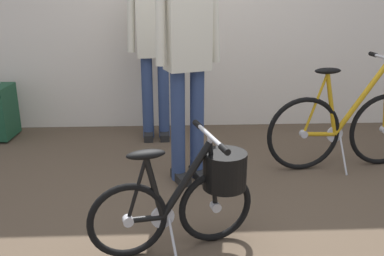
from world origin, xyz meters
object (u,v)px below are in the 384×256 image
object	(u,v)px
display_bike_left	(345,127)
visitor_browsing	(187,45)
folding_bike_foreground	(194,191)
visitor_near_wall	(154,40)
rolling_suitcase	(3,111)

from	to	relation	value
display_bike_left	visitor_browsing	bearing A→B (deg)	-172.80
folding_bike_foreground	visitor_browsing	distance (m)	1.19
visitor_near_wall	rolling_suitcase	xyz separation A→B (m)	(-1.53, 0.04, -0.69)
folding_bike_foreground	rolling_suitcase	distance (m)	2.68
visitor_near_wall	visitor_browsing	bearing A→B (deg)	-73.91
visitor_near_wall	display_bike_left	bearing A→B (deg)	-27.06
folding_bike_foreground	display_bike_left	bearing A→B (deg)	40.33
visitor_browsing	folding_bike_foreground	bearing A→B (deg)	-89.77
folding_bike_foreground	display_bike_left	distance (m)	1.73
folding_bike_foreground	visitor_near_wall	distance (m)	2.05
rolling_suitcase	visitor_near_wall	bearing A→B (deg)	-1.45
display_bike_left	visitor_browsing	world-z (taller)	visitor_browsing
display_bike_left	visitor_browsing	size ratio (longest dim) A/B	0.74
display_bike_left	rolling_suitcase	distance (m)	3.25
folding_bike_foreground	visitor_near_wall	xyz separation A→B (m)	(-0.29, 1.94, 0.62)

